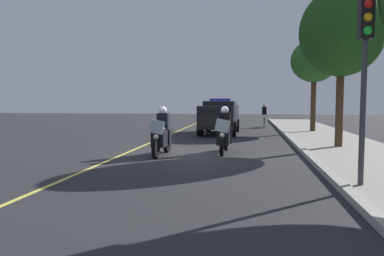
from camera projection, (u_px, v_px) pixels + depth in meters
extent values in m
plane|color=#28282B|center=(190.00, 153.00, 13.54)|extent=(80.00, 80.00, 0.00)
cube|color=#9E9B93|center=(307.00, 154.00, 12.91)|extent=(48.00, 0.24, 0.15)
cube|color=gray|center=(364.00, 155.00, 12.62)|extent=(48.00, 3.60, 0.10)
cube|color=#E0D14C|center=(129.00, 152.00, 13.90)|extent=(48.00, 0.12, 0.01)
cylinder|color=black|center=(156.00, 149.00, 12.27)|extent=(0.64, 0.14, 0.64)
cylinder|color=black|center=(167.00, 144.00, 13.74)|extent=(0.64, 0.16, 0.64)
cube|color=black|center=(162.00, 138.00, 12.96)|extent=(1.21, 0.47, 0.56)
ellipsoid|color=black|center=(161.00, 129.00, 12.89)|extent=(0.57, 0.34, 0.24)
cube|color=silver|center=(157.00, 127.00, 12.31)|extent=(0.08, 0.56, 0.53)
sphere|color=#F9F4CC|center=(156.00, 137.00, 12.28)|extent=(0.17, 0.17, 0.17)
sphere|color=red|center=(153.00, 129.00, 12.47)|extent=(0.09, 0.09, 0.09)
sphere|color=#1933F2|center=(162.00, 129.00, 12.42)|extent=(0.09, 0.09, 0.09)
cube|color=black|center=(163.00, 122.00, 13.15)|extent=(0.29, 0.41, 0.60)
cube|color=black|center=(168.00, 137.00, 13.09)|extent=(0.18, 0.15, 0.56)
cube|color=black|center=(157.00, 137.00, 13.16)|extent=(0.18, 0.15, 0.56)
sphere|color=silver|center=(163.00, 110.00, 13.10)|extent=(0.28, 0.28, 0.28)
cylinder|color=black|center=(222.00, 147.00, 12.83)|extent=(0.64, 0.14, 0.64)
cylinder|color=black|center=(226.00, 142.00, 14.31)|extent=(0.64, 0.16, 0.64)
cube|color=black|center=(224.00, 136.00, 13.53)|extent=(1.21, 0.47, 0.56)
ellipsoid|color=black|center=(224.00, 128.00, 13.46)|extent=(0.57, 0.34, 0.24)
cube|color=silver|center=(222.00, 126.00, 12.88)|extent=(0.08, 0.56, 0.53)
sphere|color=#F9F4CC|center=(222.00, 135.00, 12.84)|extent=(0.17, 0.17, 0.17)
sphere|color=red|center=(218.00, 127.00, 13.04)|extent=(0.09, 0.09, 0.09)
sphere|color=#1933F2|center=(227.00, 128.00, 12.98)|extent=(0.09, 0.09, 0.09)
cube|color=black|center=(225.00, 121.00, 13.71)|extent=(0.29, 0.41, 0.60)
cube|color=black|center=(230.00, 136.00, 13.66)|extent=(0.18, 0.15, 0.56)
cube|color=black|center=(219.00, 136.00, 13.73)|extent=(0.18, 0.15, 0.56)
sphere|color=silver|center=(225.00, 110.00, 13.66)|extent=(0.28, 0.28, 0.28)
cube|color=black|center=(220.00, 116.00, 21.44)|extent=(4.95, 2.04, 1.24)
cube|color=black|center=(220.00, 104.00, 21.68)|extent=(2.45, 1.82, 0.36)
cube|color=#2633D8|center=(220.00, 100.00, 21.46)|extent=(0.31, 1.21, 0.14)
cube|color=black|center=(215.00, 121.00, 19.09)|extent=(0.17, 1.62, 0.56)
cylinder|color=black|center=(233.00, 129.00, 19.80)|extent=(0.81, 0.30, 0.80)
cylinder|color=black|center=(200.00, 129.00, 20.13)|extent=(0.81, 0.30, 0.80)
cylinder|color=black|center=(237.00, 125.00, 22.84)|extent=(0.81, 0.30, 0.80)
cylinder|color=black|center=(208.00, 125.00, 23.17)|extent=(0.81, 0.30, 0.80)
cylinder|color=black|center=(264.00, 123.00, 25.93)|extent=(0.66, 0.06, 0.66)
cylinder|color=black|center=(264.00, 123.00, 27.00)|extent=(0.66, 0.06, 0.66)
cube|color=black|center=(264.00, 119.00, 26.45)|extent=(1.00, 0.09, 0.36)
cube|color=black|center=(264.00, 111.00, 26.45)|extent=(0.25, 0.33, 0.56)
sphere|color=tan|center=(264.00, 106.00, 26.39)|extent=(0.22, 0.22, 0.22)
cylinder|color=#38383D|center=(363.00, 93.00, 7.85)|extent=(0.12, 0.12, 3.99)
cube|color=black|center=(366.00, 19.00, 7.74)|extent=(0.28, 0.28, 0.84)
sphere|color=red|center=(369.00, 4.00, 7.57)|extent=(0.18, 0.18, 0.18)
sphere|color=orange|center=(368.00, 17.00, 7.59)|extent=(0.18, 0.18, 0.18)
sphere|color=green|center=(368.00, 30.00, 7.61)|extent=(0.18, 0.18, 0.18)
cylinder|color=#42301E|center=(340.00, 106.00, 14.64)|extent=(0.30, 0.30, 3.21)
ellipsoid|color=#1E4C19|center=(342.00, 32.00, 14.42)|extent=(3.25, 3.25, 3.47)
cylinder|color=#42301E|center=(313.00, 105.00, 22.19)|extent=(0.31, 0.31, 3.10)
ellipsoid|color=#286023|center=(314.00, 61.00, 21.99)|extent=(2.76, 2.76, 2.56)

